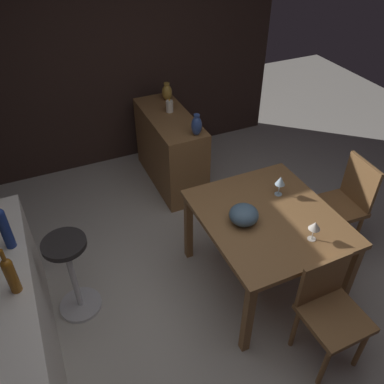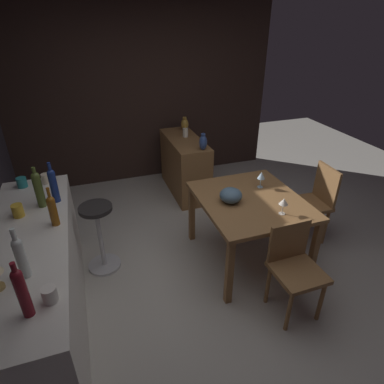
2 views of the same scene
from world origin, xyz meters
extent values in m
plane|color=#B7B2A8|center=(0.00, 0.00, 0.00)|extent=(9.00, 9.00, 0.00)
cube|color=#33231E|center=(2.55, 0.30, 1.30)|extent=(0.10, 4.40, 2.60)
cube|color=olive|center=(0.13, -0.46, 0.72)|extent=(1.12, 0.99, 0.04)
cube|color=olive|center=(-0.38, -0.01, 0.35)|extent=(0.06, 0.06, 0.70)
cube|color=olive|center=(0.64, -0.01, 0.35)|extent=(0.06, 0.06, 0.70)
cube|color=olive|center=(-0.38, -0.90, 0.35)|extent=(0.06, 0.06, 0.70)
cube|color=olive|center=(0.64, -0.90, 0.35)|extent=(0.06, 0.06, 0.70)
cube|color=silver|center=(-0.10, 1.54, 0.45)|extent=(2.10, 0.60, 0.90)
cube|color=olive|center=(1.80, -0.30, 0.41)|extent=(1.10, 0.44, 0.82)
cube|color=olive|center=(-0.66, -0.51, 0.45)|extent=(0.41, 0.41, 0.04)
cube|color=olive|center=(-0.48, -0.50, 0.64)|extent=(0.04, 0.38, 0.38)
cylinder|color=olive|center=(-0.82, -0.67, 0.21)|extent=(0.04, 0.04, 0.43)
cylinder|color=olive|center=(-0.82, -0.35, 0.21)|extent=(0.04, 0.04, 0.43)
cylinder|color=olive|center=(-0.50, -0.66, 0.21)|extent=(0.04, 0.04, 0.43)
cylinder|color=olive|center=(-0.50, -0.34, 0.21)|extent=(0.04, 0.04, 0.43)
cube|color=olive|center=(0.23, -1.27, 0.46)|extent=(0.42, 0.42, 0.04)
cube|color=olive|center=(0.22, -1.45, 0.68)|extent=(0.38, 0.05, 0.44)
cylinder|color=olive|center=(0.08, -1.10, 0.22)|extent=(0.04, 0.04, 0.44)
cylinder|color=olive|center=(0.40, -1.12, 0.22)|extent=(0.04, 0.04, 0.44)
cylinder|color=olive|center=(0.06, -1.42, 0.22)|extent=(0.04, 0.04, 0.44)
cylinder|color=olive|center=(0.38, -1.44, 0.22)|extent=(0.04, 0.04, 0.44)
cylinder|color=#262323|center=(0.48, 1.02, 0.72)|extent=(0.32, 0.32, 0.04)
cylinder|color=silver|center=(0.48, 1.02, 0.36)|extent=(0.04, 0.04, 0.70)
cylinder|color=silver|center=(0.48, 1.02, 0.01)|extent=(0.34, 0.34, 0.03)
cylinder|color=silver|center=(-0.21, -0.60, 0.74)|extent=(0.06, 0.06, 0.00)
cylinder|color=silver|center=(-0.21, -0.60, 0.79)|extent=(0.01, 0.01, 0.10)
cone|color=silver|center=(-0.21, -0.60, 0.87)|extent=(0.08, 0.08, 0.06)
cylinder|color=silver|center=(0.32, -0.67, 0.74)|extent=(0.06, 0.06, 0.00)
cylinder|color=silver|center=(0.32, -0.67, 0.79)|extent=(0.01, 0.01, 0.10)
cone|color=silver|center=(0.32, -0.67, 0.88)|extent=(0.08, 0.08, 0.07)
ellipsoid|color=slate|center=(0.15, -0.24, 0.81)|extent=(0.22, 0.22, 0.14)
cylinder|color=navy|center=(0.41, 1.33, 1.04)|extent=(0.06, 0.06, 0.27)
cylinder|color=#8C5114|center=(0.03, 1.33, 1.01)|extent=(0.06, 0.06, 0.22)
sphere|color=#8C5114|center=(0.03, 1.33, 1.12)|extent=(0.06, 0.06, 0.06)
cylinder|color=#8C5114|center=(0.03, 1.33, 1.18)|extent=(0.02, 0.02, 0.09)
cylinder|color=white|center=(1.88, -0.34, 0.88)|extent=(0.08, 0.08, 0.12)
ellipsoid|color=yellow|center=(1.88, -0.34, 0.95)|extent=(0.01, 0.01, 0.03)
ellipsoid|color=#B78C38|center=(2.15, -0.42, 0.91)|extent=(0.11, 0.11, 0.18)
cylinder|color=#B78C38|center=(2.15, -0.42, 1.01)|extent=(0.06, 0.06, 0.02)
ellipsoid|color=#334C8C|center=(1.33, -0.40, 0.92)|extent=(0.10, 0.10, 0.20)
cylinder|color=#334C8C|center=(1.33, -0.40, 1.03)|extent=(0.06, 0.06, 0.02)
camera|label=1|loc=(-1.70, 1.00, 2.75)|focal=37.21mm
camera|label=2|loc=(-2.30, 1.00, 2.35)|focal=30.18mm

